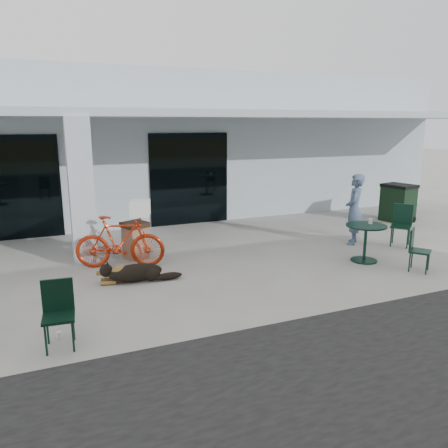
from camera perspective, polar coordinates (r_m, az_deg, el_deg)
name	(u,v)px	position (r m, az deg, el deg)	size (l,w,h in m)	color
ground	(183,287)	(8.25, -5.41, -8.23)	(80.00, 80.00, 0.00)	#A9A69F
building	(108,144)	(16.03, -14.85, 10.03)	(22.00, 7.00, 4.50)	#B0BEC7
storefront_glass_left	(3,189)	(12.48, -26.95, 4.13)	(2.80, 0.06, 2.70)	black
storefront_glass_right	(189,179)	(13.08, -4.53, 5.86)	(2.40, 0.06, 2.70)	black
column	(81,192)	(9.79, -18.15, 4.04)	(0.50, 0.50, 3.12)	#B0BEC7
overhang	(136,113)	(11.18, -11.47, 13.98)	(22.00, 2.80, 0.18)	#B0BEC7
bicycle	(120,242)	(9.40, -13.44, -2.27)	(0.52, 1.86, 1.12)	#A0250C
laundry_basket	(140,208)	(9.18, -10.90, 2.04)	(0.51, 0.38, 0.30)	white
dog	(136,272)	(8.61, -11.46, -6.11)	(1.19, 0.40, 0.40)	black
cup_near_dog	(59,335)	(6.82, -20.74, -13.40)	(0.08, 0.08, 0.09)	white
cafe_chair_near	(59,316)	(6.38, -20.80, -11.19)	(0.42, 0.46, 0.92)	#113023
cafe_table_far	(365,243)	(10.07, 17.94, -2.40)	(0.88, 0.88, 0.82)	#113023
cafe_chair_far_a	(420,251)	(9.80, 24.25, -3.19)	(0.40, 0.43, 0.88)	#113023
cafe_chair_far_b	(401,226)	(11.60, 22.12, -0.21)	(0.46, 0.51, 1.03)	#113023
person	(354,209)	(11.35, 16.65, 1.85)	(0.64, 0.42, 1.77)	#465975
cup_on_table	(370,221)	(10.12, 18.59, 0.36)	(0.08, 0.08, 0.11)	white
trash_receptacle	(135,240)	(9.96, -11.50, -2.12)	(0.49, 0.49, 0.84)	#90644B
wheeled_bin	(398,203)	(14.49, 21.76, 2.58)	(0.71, 0.90, 1.16)	black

